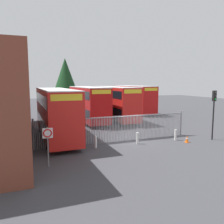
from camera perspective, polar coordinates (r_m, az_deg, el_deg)
The scene contains 13 objects.
ground_plane at distance 27.68m, azimuth -3.04°, elevation -3.13°, with size 100.00×100.00×0.00m, color #3D3D42.
palisade_fence at distance 19.68m, azimuth 1.02°, elevation -3.91°, with size 13.44×0.14×2.35m.
double_decker_bus_near_gate at distance 21.27m, azimuth -13.59°, elevation 0.12°, with size 2.54×10.81×4.42m.
double_decker_bus_behind_fence_left at distance 30.85m, azimuth 0.63°, elevation 2.50°, with size 2.54×10.81×4.42m.
double_decker_bus_behind_fence_right at distance 29.89m, azimuth -5.91°, elevation 2.31°, with size 2.54×10.81×4.42m.
double_decker_bus_far_back at distance 38.65m, azimuth 5.37°, elevation 3.44°, with size 2.54×10.81×4.42m.
bollard_near_left at distance 17.98m, azimuth -4.01°, elevation -7.32°, with size 0.20×0.20×0.95m, color silver.
bollard_center_front at distance 19.20m, azimuth 6.23°, elevation -6.39°, with size 0.20×0.20×0.95m, color silver.
bollard_near_right at distance 21.05m, azimuth 15.28°, elevation -5.39°, with size 0.20×0.20×0.95m, color silver.
traffic_cone_by_gate at distance 20.57m, azimuth 17.88°, elevation -6.31°, with size 0.34×0.34×0.59m.
speed_limit_sign_post at distance 14.24m, azimuth -15.47°, elevation -6.08°, with size 0.60×0.14×2.40m.
traffic_light_kerbside at distance 21.89m, azimuth 23.69°, elevation 1.39°, with size 0.28×0.33×4.30m.
tree_tall_back at distance 47.56m, azimuth -11.36°, elevation 8.15°, with size 5.47×5.47×9.74m.
Camera 1 is at (-8.60, -17.82, 5.01)m, focal length 37.34 mm.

